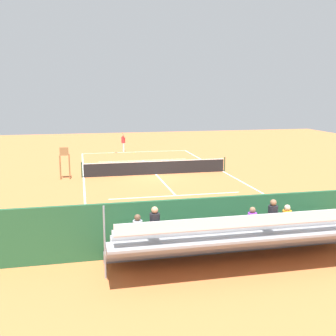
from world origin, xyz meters
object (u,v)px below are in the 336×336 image
at_px(bleacher_stand, 239,238).
at_px(equipment_bag, 229,238).
at_px(umpire_chair, 64,159).
at_px(tennis_racket, 113,152).
at_px(courtside_bench, 266,224).
at_px(tennis_ball_far, 107,154).
at_px(tennis_ball_near, 134,153).
at_px(tennis_net, 156,167).
at_px(tennis_player, 123,141).

xyz_separation_m(bleacher_stand, equipment_bag, (-0.43, -1.98, -0.76)).
bearing_deg(umpire_chair, tennis_racket, -110.30).
bearing_deg(tennis_racket, equipment_bag, 95.67).
height_order(umpire_chair, tennis_racket, umpire_chair).
relative_size(courtside_bench, equipment_bag, 2.00).
distance_m(umpire_chair, equipment_bag, 14.88).
bearing_deg(umpire_chair, tennis_ball_far, -108.20).
height_order(umpire_chair, tennis_ball_far, umpire_chair).
bearing_deg(tennis_ball_far, tennis_racket, -134.24).
height_order(umpire_chair, tennis_ball_near, umpire_chair).
bearing_deg(tennis_net, equipment_bag, 91.55).
xyz_separation_m(umpire_chair, equipment_bag, (-6.56, 13.31, -1.13)).
xyz_separation_m(tennis_racket, tennis_ball_far, (0.69, 0.71, 0.02)).
distance_m(tennis_player, tennis_racket, 1.46).
relative_size(equipment_bag, tennis_ball_far, 13.64).
bearing_deg(tennis_ball_near, umpire_chair, 59.68).
distance_m(courtside_bench, tennis_player, 24.90).
height_order(umpire_chair, tennis_player, umpire_chair).
relative_size(bleacher_stand, tennis_player, 4.70).
height_order(courtside_bench, equipment_bag, courtside_bench).
bearing_deg(tennis_net, tennis_ball_near, -88.67).
bearing_deg(tennis_ball_far, tennis_player, -147.74).
bearing_deg(bleacher_stand, courtside_bench, -134.09).
height_order(tennis_net, tennis_racket, tennis_net).
bearing_deg(tennis_racket, umpire_chair, 69.70).
bearing_deg(courtside_bench, equipment_bag, 4.56).
height_order(umpire_chair, courtside_bench, umpire_chair).
bearing_deg(courtside_bench, tennis_racket, -80.59).
height_order(umpire_chair, equipment_bag, umpire_chair).
relative_size(tennis_player, tennis_racket, 3.29).
height_order(tennis_ball_near, tennis_ball_far, same).
bearing_deg(tennis_racket, tennis_player, -160.33).
bearing_deg(bleacher_stand, tennis_racket, -85.69).
relative_size(tennis_net, umpire_chair, 4.81).
distance_m(courtside_bench, tennis_ball_far, 24.12).
xyz_separation_m(courtside_bench, tennis_player, (3.04, -24.71, 0.46)).
distance_m(tennis_net, umpire_chair, 6.25).
xyz_separation_m(tennis_player, tennis_ball_far, (1.70, 1.07, -0.98)).
xyz_separation_m(bleacher_stand, tennis_racket, (1.99, -26.47, -0.92)).
relative_size(tennis_net, tennis_racket, 17.59).
height_order(bleacher_stand, tennis_player, bleacher_stand).
relative_size(courtside_bench, tennis_racket, 3.07).
relative_size(tennis_net, bleacher_stand, 1.14).
bearing_deg(courtside_bench, tennis_ball_far, -78.68).
xyz_separation_m(equipment_bag, tennis_player, (1.43, -24.84, 0.84)).
bearing_deg(equipment_bag, tennis_net, -88.45).
distance_m(tennis_ball_near, tennis_ball_far, 2.54).
xyz_separation_m(umpire_chair, tennis_player, (-5.14, -11.53, -0.30)).
xyz_separation_m(tennis_net, courtside_bench, (-1.97, 13.27, 0.06)).
bearing_deg(tennis_net, courtside_bench, 98.45).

